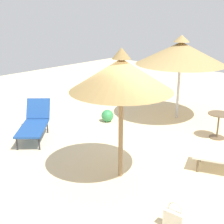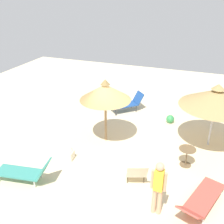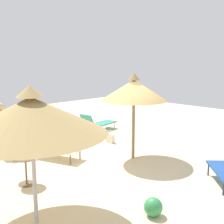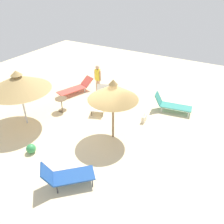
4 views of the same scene
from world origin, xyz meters
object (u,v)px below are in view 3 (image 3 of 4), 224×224
(person_standing_center, at_px, (1,126))
(side_table_round, at_px, (26,166))
(parasol_umbrella_edge, at_px, (31,115))
(handbag, at_px, (110,138))
(parasol_umbrella_front, at_px, (134,90))
(lounge_chair_near_right, at_px, (98,123))
(beach_ball, at_px, (153,207))
(lounge_chair_back, at_px, (51,144))

(person_standing_center, height_order, side_table_round, person_standing_center)
(parasol_umbrella_edge, height_order, side_table_round, parasol_umbrella_edge)
(handbag, bearing_deg, person_standing_center, -111.99)
(parasol_umbrella_edge, distance_m, handbag, 6.05)
(parasol_umbrella_edge, bearing_deg, person_standing_center, 163.58)
(parasol_umbrella_front, bearing_deg, lounge_chair_near_right, 155.91)
(parasol_umbrella_edge, height_order, person_standing_center, parasol_umbrella_edge)
(person_standing_center, bearing_deg, side_table_round, -12.03)
(parasol_umbrella_front, height_order, lounge_chair_near_right, parasol_umbrella_front)
(handbag, relative_size, beach_ball, 1.29)
(parasol_umbrella_front, xyz_separation_m, lounge_chair_near_right, (-3.43, 1.54, -1.83))
(handbag, bearing_deg, parasol_umbrella_edge, -59.02)
(parasol_umbrella_edge, relative_size, beach_ball, 7.24)
(person_standing_center, relative_size, handbag, 3.54)
(lounge_chair_near_right, relative_size, beach_ball, 5.10)
(parasol_umbrella_front, bearing_deg, person_standing_center, -138.44)
(parasol_umbrella_edge, bearing_deg, side_table_round, 157.35)
(handbag, xyz_separation_m, side_table_round, (1.19, -4.17, 0.31))
(parasol_umbrella_edge, relative_size, lounge_chair_back, 1.44)
(beach_ball, bearing_deg, parasol_umbrella_front, 137.78)
(lounge_chair_back, bearing_deg, beach_ball, -6.21)
(lounge_chair_near_right, height_order, person_standing_center, person_standing_center)
(parasol_umbrella_front, distance_m, side_table_round, 3.91)
(side_table_round, distance_m, beach_ball, 3.41)
(side_table_round, xyz_separation_m, beach_ball, (3.21, 1.10, -0.30))
(parasol_umbrella_front, relative_size, lounge_chair_back, 1.40)
(parasol_umbrella_edge, distance_m, side_table_round, 2.53)
(handbag, bearing_deg, beach_ball, -34.99)
(parasol_umbrella_front, distance_m, handbag, 2.82)
(lounge_chair_back, bearing_deg, handbag, 87.43)
(lounge_chair_back, distance_m, side_table_round, 2.05)
(parasol_umbrella_front, relative_size, handbag, 5.49)
(lounge_chair_back, bearing_deg, parasol_umbrella_edge, -37.17)
(person_standing_center, bearing_deg, lounge_chair_back, 37.36)
(side_table_round, relative_size, beach_ball, 1.85)
(lounge_chair_near_right, height_order, beach_ball, lounge_chair_near_right)
(lounge_chair_near_right, bearing_deg, parasol_umbrella_front, -24.09)
(parasol_umbrella_edge, relative_size, handbag, 5.63)
(parasol_umbrella_front, bearing_deg, beach_ball, -42.22)
(handbag, relative_size, side_table_round, 0.70)
(parasol_umbrella_front, height_order, side_table_round, parasol_umbrella_front)
(lounge_chair_near_right, bearing_deg, lounge_chair_back, -65.95)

